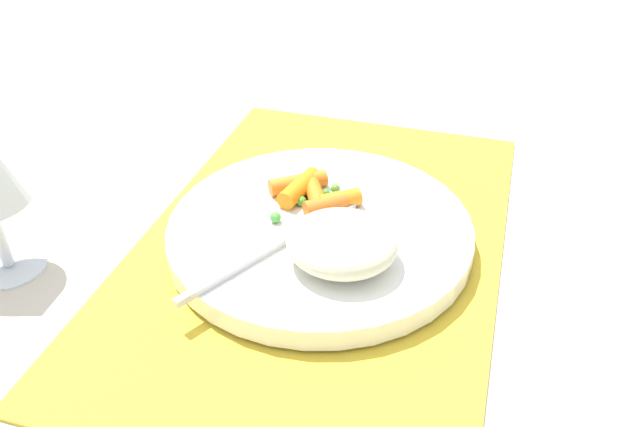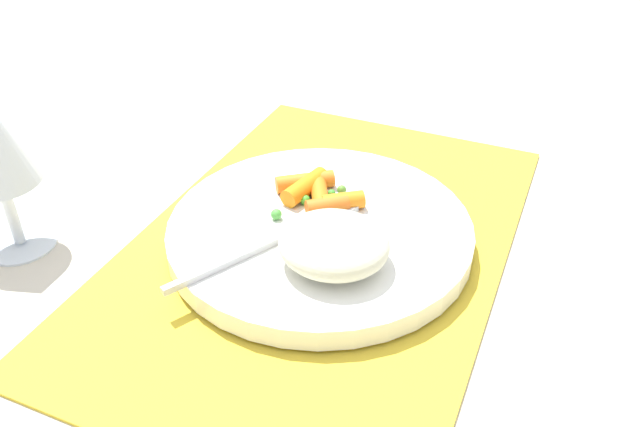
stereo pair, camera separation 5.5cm
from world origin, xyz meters
name	(u,v)px [view 1 (the left image)]	position (x,y,z in m)	size (l,w,h in m)	color
ground_plane	(320,246)	(0.00, 0.00, 0.00)	(2.40, 2.40, 0.00)	beige
placemat	(320,243)	(0.00, 0.00, 0.00)	(0.48, 0.31, 0.01)	gold
plate	(320,232)	(0.00, 0.00, 0.02)	(0.26, 0.26, 0.02)	white
rice_mound	(342,243)	(-0.05, -0.03, 0.04)	(0.08, 0.09, 0.04)	beige
carrot_portion	(313,192)	(0.03, 0.02, 0.03)	(0.07, 0.09, 0.02)	orange
pea_scatter	(305,197)	(0.03, 0.02, 0.03)	(0.08, 0.07, 0.01)	green
fork	(289,238)	(-0.03, 0.02, 0.03)	(0.17, 0.10, 0.01)	silver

